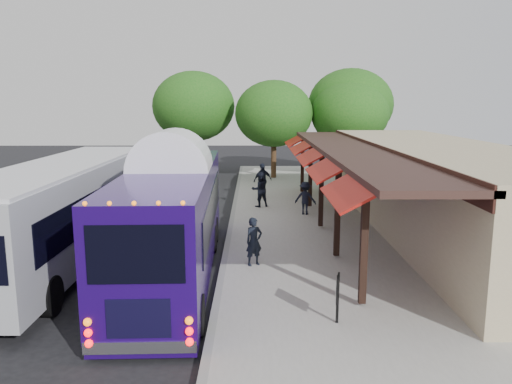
% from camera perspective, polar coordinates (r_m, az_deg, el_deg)
% --- Properties ---
extents(ground, '(90.00, 90.00, 0.00)m').
position_cam_1_polar(ground, '(16.89, -3.75, -7.96)').
color(ground, black).
rests_on(ground, ground).
extents(sidewalk, '(10.00, 40.00, 0.15)m').
position_cam_1_polar(sidewalk, '(21.06, 10.66, -4.21)').
color(sidewalk, '#9E9B93').
rests_on(sidewalk, ground).
extents(curb, '(0.20, 40.00, 0.16)m').
position_cam_1_polar(curb, '(20.70, -2.95, -4.30)').
color(curb, gray).
rests_on(curb, ground).
extents(station_shelter, '(8.15, 20.00, 3.60)m').
position_cam_1_polar(station_shelter, '(21.60, 19.66, 0.53)').
color(station_shelter, tan).
rests_on(station_shelter, ground).
extents(coach_bus, '(2.67, 11.19, 3.55)m').
position_cam_1_polar(coach_bus, '(15.45, -9.47, -2.48)').
color(coach_bus, '#21075A').
rests_on(coach_bus, ground).
extents(city_bus, '(2.84, 12.36, 3.31)m').
position_cam_1_polar(city_bus, '(17.62, -21.10, -1.71)').
color(city_bus, '#93959B').
rests_on(city_bus, ground).
extents(ped_a, '(0.67, 0.59, 1.54)m').
position_cam_1_polar(ped_a, '(15.85, -0.23, -5.68)').
color(ped_a, black).
rests_on(ped_a, sidewalk).
extents(ped_b, '(1.01, 0.90, 1.73)m').
position_cam_1_polar(ped_b, '(24.59, 0.42, 0.29)').
color(ped_b, black).
rests_on(ped_b, sidewalk).
extents(ped_c, '(1.17, 0.89, 1.84)m').
position_cam_1_polar(ped_c, '(27.13, 0.77, 1.36)').
color(ped_c, black).
rests_on(ped_c, sidewalk).
extents(ped_d, '(1.10, 0.82, 1.52)m').
position_cam_1_polar(ped_d, '(23.05, 5.66, -0.70)').
color(ped_d, black).
rests_on(ped_d, sidewalk).
extents(sign_board, '(0.17, 0.52, 1.16)m').
position_cam_1_polar(sign_board, '(12.00, 9.32, -11.10)').
color(sign_board, black).
rests_on(sign_board, sidewalk).
extents(tree_left, '(5.25, 5.25, 6.72)m').
position_cam_1_polar(tree_left, '(33.95, 2.06, 8.93)').
color(tree_left, '#382314').
rests_on(tree_left, ground).
extents(tree_mid, '(5.92, 5.92, 7.58)m').
position_cam_1_polar(tree_mid, '(35.98, 10.73, 9.75)').
color(tree_mid, '#382314').
rests_on(tree_mid, ground).
extents(tree_right, '(5.25, 5.25, 6.72)m').
position_cam_1_polar(tree_right, '(34.69, 10.66, 8.79)').
color(tree_right, '#382314').
rests_on(tree_right, ground).
extents(tree_far, '(5.80, 5.80, 7.42)m').
position_cam_1_polar(tree_far, '(36.03, -7.14, 9.68)').
color(tree_far, '#382314').
rests_on(tree_far, ground).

